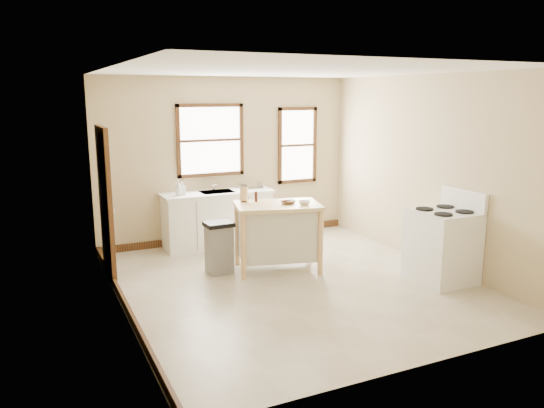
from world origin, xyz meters
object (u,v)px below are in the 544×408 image
(knife_block, at_px, (244,195))
(dish_rack, at_px, (250,186))
(pepper_grinder, at_px, (256,197))
(bowl_b, at_px, (290,202))
(bowl_c, at_px, (304,203))
(soap_bottle_b, at_px, (182,188))
(gas_stove, at_px, (442,236))
(trash_bin, at_px, (219,248))
(bowl_a, at_px, (286,202))
(soap_bottle_a, at_px, (178,188))
(kitchen_island, at_px, (278,237))

(knife_block, bearing_deg, dish_rack, 98.00)
(pepper_grinder, relative_size, bowl_b, 0.94)
(dish_rack, relative_size, bowl_c, 2.34)
(soap_bottle_b, relative_size, gas_stove, 0.16)
(pepper_grinder, relative_size, gas_stove, 0.12)
(knife_block, bearing_deg, trash_bin, -127.57)
(knife_block, xyz_separation_m, bowl_a, (0.48, -0.42, -0.08))
(soap_bottle_a, bearing_deg, pepper_grinder, -60.11)
(dish_rack, xyz_separation_m, kitchen_island, (-0.25, -1.61, -0.48))
(dish_rack, bearing_deg, kitchen_island, -107.61)
(knife_block, distance_m, trash_bin, 0.84)
(dish_rack, xyz_separation_m, bowl_a, (-0.14, -1.67, 0.03))
(bowl_b, height_order, gas_stove, gas_stove)
(knife_block, relative_size, bowl_c, 1.18)
(bowl_b, xyz_separation_m, bowl_c, (0.13, -0.18, 0.01))
(knife_block, relative_size, trash_bin, 0.27)
(bowl_c, bearing_deg, pepper_grinder, 138.38)
(soap_bottle_b, height_order, knife_block, knife_block)
(bowl_a, distance_m, bowl_b, 0.08)
(soap_bottle_a, height_order, bowl_a, soap_bottle_a)
(soap_bottle_b, xyz_separation_m, knife_block, (0.58, -1.22, 0.06))
(knife_block, height_order, pepper_grinder, knife_block)
(gas_stove, bearing_deg, dish_rack, 117.72)
(kitchen_island, relative_size, bowl_a, 6.68)
(pepper_grinder, distance_m, bowl_b, 0.51)
(bowl_c, xyz_separation_m, gas_stove, (1.50, -1.16, -0.38))
(dish_rack, height_order, knife_block, knife_block)
(bowl_b, bearing_deg, gas_stove, -39.34)
(pepper_grinder, xyz_separation_m, trash_bin, (-0.60, -0.06, -0.68))
(soap_bottle_b, xyz_separation_m, kitchen_island, (0.95, -1.57, -0.53))
(gas_stove, bearing_deg, bowl_c, 142.20)
(kitchen_island, bearing_deg, bowl_c, -18.72)
(bowl_a, bearing_deg, gas_stove, -37.38)
(kitchen_island, xyz_separation_m, bowl_b, (0.19, -0.03, 0.51))
(kitchen_island, bearing_deg, pepper_grinder, 142.73)
(soap_bottle_a, height_order, pepper_grinder, soap_bottle_a)
(soap_bottle_a, bearing_deg, bowl_a, -57.41)
(soap_bottle_b, bearing_deg, soap_bottle_a, -145.60)
(pepper_grinder, bearing_deg, bowl_c, -41.62)
(gas_stove, bearing_deg, soap_bottle_a, 134.55)
(pepper_grinder, bearing_deg, trash_bin, -173.99)
(pepper_grinder, height_order, gas_stove, gas_stove)
(soap_bottle_b, distance_m, kitchen_island, 1.91)
(trash_bin, bearing_deg, soap_bottle_b, 93.79)
(soap_bottle_a, relative_size, trash_bin, 0.33)
(bowl_a, bearing_deg, soap_bottle_a, 125.65)
(bowl_a, bearing_deg, knife_block, 139.38)
(bowl_c, bearing_deg, gas_stove, -37.80)
(soap_bottle_a, bearing_deg, knife_block, -63.88)
(soap_bottle_b, relative_size, knife_block, 1.01)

